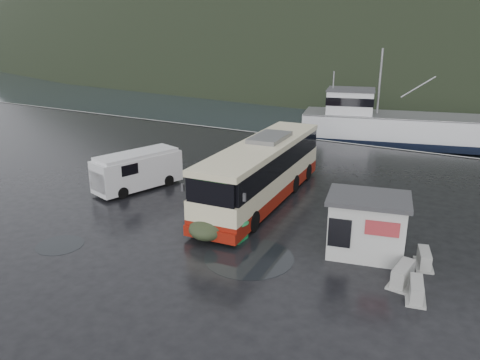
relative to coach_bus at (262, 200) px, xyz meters
The scene contains 14 objects.
ground 3.58m from the coach_bus, 85.25° to the right, with size 160.00×160.00×0.00m, color black.
harbor_water 106.43m from the coach_bus, 89.84° to the left, with size 300.00×180.00×0.02m, color black.
quay_edge 16.44m from the coach_bus, 88.97° to the left, with size 160.00×0.60×1.50m, color #999993.
coach_bus is the anchor object (origin of this frame).
white_van 8.06m from the coach_bus, 165.62° to the right, with size 1.99×5.76×2.40m, color silver, non-canonical shape.
waste_bin_left 3.47m from the coach_bus, 93.65° to the right, with size 0.97×0.97×1.35m, color #147437, non-canonical shape.
waste_bin_right 5.67m from the coach_bus, 76.43° to the right, with size 0.95×0.95×1.32m, color #147437, non-canonical shape.
dome_tent 5.68m from the coach_bus, 89.08° to the right, with size 2.15×3.01×1.18m, color #2F3922, non-canonical shape.
ticket_kiosk 8.19m from the coach_bus, 28.55° to the right, with size 3.56×2.70×2.78m, color beige, non-canonical shape.
jersey_barrier_a 10.89m from the coach_bus, 32.14° to the right, with size 0.82×1.65×0.82m, color #999993, non-canonical shape.
jersey_barrier_b 10.46m from the coach_bus, 21.47° to the right, with size 0.72×1.43×0.72m, color #999993, non-canonical shape.
jersey_barrier_c 11.92m from the coach_bus, 34.00° to the right, with size 0.73×1.46×0.73m, color #999993, non-canonical shape.
fishing_trawler 23.98m from the coach_bus, 81.39° to the left, with size 22.90×5.04×9.16m, color silver, non-canonical shape.
puddles 6.02m from the coach_bus, 53.10° to the right, with size 15.51×12.50×0.01m.
Camera 1 is at (11.35, -19.88, 9.84)m, focal length 35.00 mm.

